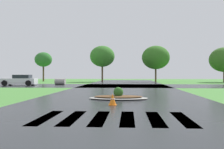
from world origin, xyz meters
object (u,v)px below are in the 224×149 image
Objects in this scene: car_dark_suv at (20,80)px; traffic_cone at (113,100)px; drainage_pipe_stack at (60,81)px; median_island at (118,97)px.

car_dark_suv is 21.86m from traffic_cone.
traffic_cone is (12.27, -18.09, -0.36)m from car_dark_suv.
median_island is at bearing -65.30° from drainage_pipe_stack.
median_island is at bearing 124.29° from car_dark_suv.
median_island is 6.20× the size of traffic_cone.
traffic_cone is (-0.15, -2.81, 0.12)m from median_island.
traffic_cone is at bearing 119.31° from car_dark_suv.
drainage_pipe_stack is (4.24, 2.54, -0.21)m from car_dark_suv.
drainage_pipe_stack is at bearing 114.70° from median_island.
drainage_pipe_stack is at bearing 111.29° from traffic_cone.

